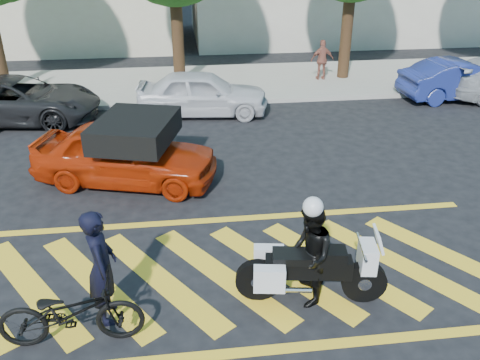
{
  "coord_description": "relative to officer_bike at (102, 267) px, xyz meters",
  "views": [
    {
      "loc": [
        -0.09,
        -7.41,
        5.72
      ],
      "look_at": [
        1.05,
        1.68,
        1.05
      ],
      "focal_mm": 38.0,
      "sensor_mm": 36.0,
      "label": 1
    }
  ],
  "objects": [
    {
      "name": "ground",
      "position": [
        1.41,
        0.84,
        -0.98
      ],
      "size": [
        90.0,
        90.0,
        0.0
      ],
      "primitive_type": "plane",
      "color": "black",
      "rests_on": "ground"
    },
    {
      "name": "sidewalk",
      "position": [
        1.41,
        12.84,
        -0.91
      ],
      "size": [
        60.0,
        5.0,
        0.15
      ],
      "primitive_type": "cube",
      "color": "#9E998E",
      "rests_on": "ground"
    },
    {
      "name": "crosswalk",
      "position": [
        1.38,
        0.84,
        -0.98
      ],
      "size": [
        12.33,
        4.0,
        0.01
      ],
      "color": "yellow",
      "rests_on": "ground"
    },
    {
      "name": "officer_bike",
      "position": [
        0.0,
        0.0,
        0.0
      ],
      "size": [
        0.56,
        0.77,
        1.96
      ],
      "primitive_type": "imported",
      "rotation": [
        0.0,
        0.0,
        1.7
      ],
      "color": "black",
      "rests_on": "ground"
    },
    {
      "name": "bicycle",
      "position": [
        -0.44,
        -0.5,
        -0.42
      ],
      "size": [
        2.14,
        0.76,
        1.12
      ],
      "primitive_type": "imported",
      "rotation": [
        0.0,
        0.0,
        1.56
      ],
      "color": "black",
      "rests_on": "ground"
    },
    {
      "name": "police_motorcycle",
      "position": [
        3.3,
        0.02,
        -0.38
      ],
      "size": [
        2.51,
        0.93,
        1.11
      ],
      "rotation": [
        0.0,
        0.0,
        -0.15
      ],
      "color": "black",
      "rests_on": "ground"
    },
    {
      "name": "officer_moto",
      "position": [
        3.29,
        0.01,
        -0.08
      ],
      "size": [
        0.81,
        0.97,
        1.81
      ],
      "primitive_type": "imported",
      "rotation": [
        0.0,
        0.0,
        -1.72
      ],
      "color": "black",
      "rests_on": "ground"
    },
    {
      "name": "red_convertible",
      "position": [
        -0.02,
        4.82,
        -0.23
      ],
      "size": [
        4.7,
        2.9,
        1.49
      ],
      "primitive_type": "imported",
      "rotation": [
        0.0,
        0.0,
        1.29
      ],
      "color": "#AA2607",
      "rests_on": "ground"
    },
    {
      "name": "parked_mid_left",
      "position": [
        -3.72,
        9.61,
        -0.28
      ],
      "size": [
        5.3,
        2.96,
        1.4
      ],
      "primitive_type": "imported",
      "rotation": [
        0.0,
        0.0,
        1.44
      ],
      "color": "black",
      "rests_on": "ground"
    },
    {
      "name": "parked_mid_right",
      "position": [
        2.1,
        9.51,
        -0.26
      ],
      "size": [
        4.42,
        2.16,
        1.45
      ],
      "primitive_type": "imported",
      "rotation": [
        0.0,
        0.0,
        1.46
      ],
      "color": "silver",
      "rests_on": "ground"
    },
    {
      "name": "parked_right",
      "position": [
        11.31,
        10.04,
        -0.28
      ],
      "size": [
        4.36,
        1.84,
        1.4
      ],
      "primitive_type": "imported",
      "rotation": [
        0.0,
        0.0,
        1.66
      ],
      "color": "navy",
      "rests_on": "ground"
    },
    {
      "name": "pedestrian_right",
      "position": [
        6.96,
        12.6,
        -0.06
      ],
      "size": [
        0.9,
        0.37,
        1.53
      ],
      "primitive_type": "imported",
      "rotation": [
        0.0,
        0.0,
        3.14
      ],
      "color": "#A15B49",
      "rests_on": "sidewalk"
    }
  ]
}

